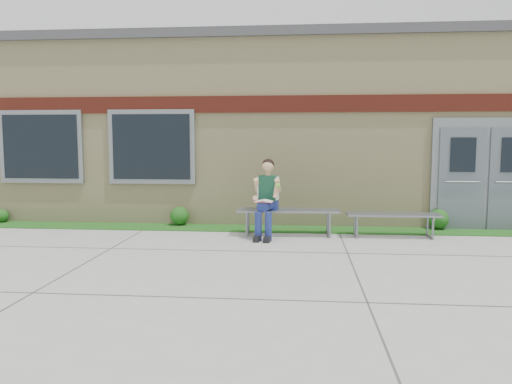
# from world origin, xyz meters

# --- Properties ---
(ground) EXTENTS (80.00, 80.00, 0.00)m
(ground) POSITION_xyz_m (0.00, 0.00, 0.00)
(ground) COLOR #9E9E99
(ground) RESTS_ON ground
(grass_strip) EXTENTS (16.00, 0.80, 0.02)m
(grass_strip) POSITION_xyz_m (0.00, 2.60, 0.01)
(grass_strip) COLOR #1D4412
(grass_strip) RESTS_ON ground
(school_building) EXTENTS (16.20, 6.22, 4.20)m
(school_building) POSITION_xyz_m (-0.00, 5.99, 2.10)
(school_building) COLOR beige
(school_building) RESTS_ON ground
(bench_left) EXTENTS (1.99, 0.63, 0.51)m
(bench_left) POSITION_xyz_m (-0.02, 1.98, 0.39)
(bench_left) COLOR slate
(bench_left) RESTS_ON ground
(bench_right) EXTENTS (1.75, 0.50, 0.45)m
(bench_right) POSITION_xyz_m (1.98, 1.98, 0.35)
(bench_right) COLOR slate
(bench_right) RESTS_ON ground
(girl) EXTENTS (0.53, 0.92, 1.49)m
(girl) POSITION_xyz_m (-0.42, 1.76, 0.78)
(girl) COLOR navy
(girl) RESTS_ON ground
(shrub_west) EXTENTS (0.29, 0.29, 0.29)m
(shrub_west) POSITION_xyz_m (-6.44, 2.85, 0.17)
(shrub_west) COLOR #1D4412
(shrub_west) RESTS_ON grass_strip
(shrub_mid) EXTENTS (0.40, 0.40, 0.40)m
(shrub_mid) POSITION_xyz_m (-2.39, 2.85, 0.22)
(shrub_mid) COLOR #1D4412
(shrub_mid) RESTS_ON grass_strip
(shrub_east) EXTENTS (0.41, 0.41, 0.41)m
(shrub_east) POSITION_xyz_m (3.06, 2.85, 0.22)
(shrub_east) COLOR #1D4412
(shrub_east) RESTS_ON grass_strip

